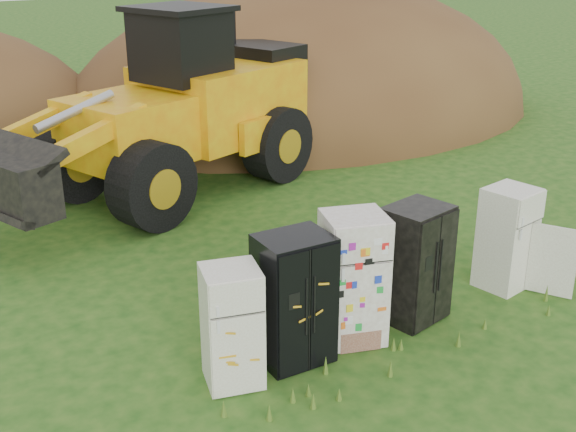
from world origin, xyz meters
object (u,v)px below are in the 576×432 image
Objects in this scene: fridge_sticker at (353,278)px; fridge_black_side at (294,299)px; fridge_dark_mid at (415,264)px; fridge_leftmost at (232,326)px; fridge_open_door at (507,238)px; wheel_loader at (148,108)px.

fridge_black_side is at bearing -160.42° from fridge_sticker.
fridge_leftmost is at bearing 169.39° from fridge_dark_mid.
fridge_leftmost is 4.98m from fridge_open_door.
wheel_loader is at bearing 105.52° from fridge_open_door.
fridge_black_side reaches higher than fridge_open_door.
wheel_loader reaches higher than fridge_sticker.
fridge_sticker reaches higher than fridge_open_door.
fridge_dark_mid reaches higher than fridge_open_door.
fridge_sticker is 1.12× the size of fridge_open_door.
wheel_loader is (-0.17, 6.91, 1.05)m from fridge_sticker.
fridge_leftmost is 7.28m from wheel_loader.
fridge_black_side is 4.04m from fridge_open_door.
fridge_sticker is (1.92, 0.06, 0.14)m from fridge_leftmost.
fridge_leftmost is 1.92m from fridge_sticker.
fridge_leftmost is at bearing -123.40° from wheel_loader.
wheel_loader is at bearing 90.75° from fridge_leftmost.
fridge_black_side is (0.94, 0.04, 0.10)m from fridge_leftmost.
fridge_leftmost is at bearing -176.06° from fridge_black_side.
fridge_dark_mid is 1.95m from fridge_open_door.
fridge_sticker reaches higher than fridge_black_side.
fridge_sticker is at bearing -107.92° from wheel_loader.
wheel_loader reaches higher than fridge_open_door.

